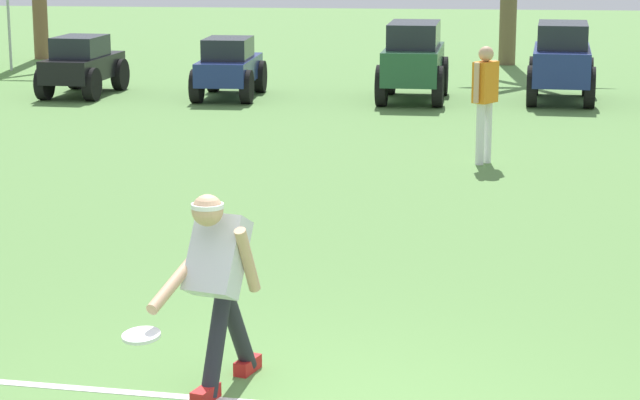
{
  "coord_description": "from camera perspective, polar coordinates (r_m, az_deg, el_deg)",
  "views": [
    {
      "loc": [
        0.96,
        -7.22,
        3.12
      ],
      "look_at": [
        -0.18,
        2.72,
        0.9
      ],
      "focal_mm": 70.0,
      "sensor_mm": 36.0,
      "label": 1
    }
  ],
  "objects": [
    {
      "name": "frisbee_thrower",
      "position": [
        8.38,
        -4.67,
        -3.66
      ],
      "size": [
        0.66,
        1.04,
        1.4
      ],
      "color": "#23232D",
      "rests_on": "ground_plane"
    },
    {
      "name": "frisbee_in_flight",
      "position": [
        7.99,
        -8.17,
        -6.15
      ],
      "size": [
        0.32,
        0.32,
        0.05
      ],
      "color": "white"
    },
    {
      "name": "parked_car_slot_a",
      "position": [
        23.65,
        -10.81,
        6.1
      ],
      "size": [
        1.22,
        2.25,
        1.1
      ],
      "color": "black",
      "rests_on": "ground_plane"
    },
    {
      "name": "parked_car_slot_c",
      "position": [
        22.56,
        4.3,
        6.44
      ],
      "size": [
        1.24,
        2.38,
        1.4
      ],
      "color": "#235133",
      "rests_on": "ground_plane"
    },
    {
      "name": "teammate_near_sideline",
      "position": [
        16.57,
        7.55,
        4.85
      ],
      "size": [
        0.36,
        0.45,
        1.56
      ],
      "color": "silver",
      "rests_on": "ground_plane"
    },
    {
      "name": "parked_car_slot_d",
      "position": [
        22.8,
        10.99,
        6.31
      ],
      "size": [
        1.32,
        2.41,
        1.4
      ],
      "color": "navy",
      "rests_on": "ground_plane"
    },
    {
      "name": "parked_car_slot_b",
      "position": [
        22.94,
        -4.18,
        6.09
      ],
      "size": [
        1.09,
        2.2,
        1.1
      ],
      "color": "navy",
      "rests_on": "ground_plane"
    }
  ]
}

